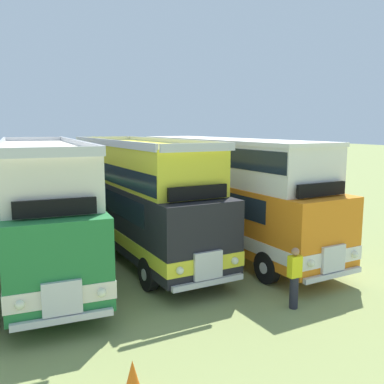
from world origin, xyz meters
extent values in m
cube|color=#237538|center=(5.34, 0.23, 1.70)|extent=(3.08, 11.36, 2.30)
cube|color=silver|center=(5.34, 0.23, 1.10)|extent=(3.12, 11.40, 0.44)
cube|color=#19232D|center=(5.36, 0.63, 2.30)|extent=(2.99, 8.96, 0.76)
cube|color=#19232D|center=(5.05, -5.33, 2.35)|extent=(2.20, 0.21, 0.90)
cube|color=silver|center=(5.04, -5.44, 1.10)|extent=(0.91, 0.17, 0.80)
cube|color=silver|center=(5.04, -5.47, 0.60)|extent=(2.30, 0.26, 0.16)
sphere|color=#EAEACC|center=(5.94, -5.49, 1.10)|extent=(0.22, 0.22, 0.22)
sphere|color=#EAEACC|center=(4.15, -5.40, 1.10)|extent=(0.22, 0.22, 0.22)
cube|color=silver|center=(5.35, 0.48, 3.60)|extent=(2.93, 10.46, 1.50)
cube|color=silver|center=(5.07, -4.89, 4.40)|extent=(2.40, 0.22, 0.24)
cube|color=silver|center=(5.60, 5.14, 4.40)|extent=(2.40, 0.22, 0.24)
cube|color=silver|center=(6.55, 0.42, 4.40)|extent=(0.64, 10.34, 0.24)
cube|color=silver|center=(4.15, 0.54, 4.40)|extent=(0.64, 10.34, 0.24)
cube|color=#19232D|center=(5.35, 0.48, 3.30)|extent=(2.97, 10.36, 0.64)
cube|color=black|center=(5.08, -4.84, 3.10)|extent=(1.90, 0.22, 0.40)
cylinder|color=black|center=(6.28, -3.85, 0.52)|extent=(0.33, 1.05, 1.04)
cylinder|color=silver|center=(6.43, -3.86, 0.52)|extent=(0.04, 0.36, 0.36)
cylinder|color=black|center=(3.98, -3.73, 0.52)|extent=(0.33, 1.05, 1.04)
cylinder|color=silver|center=(3.83, -3.72, 0.52)|extent=(0.04, 0.36, 0.36)
cylinder|color=black|center=(6.69, 3.99, 0.52)|extent=(0.33, 1.05, 1.04)
cylinder|color=silver|center=(6.84, 3.98, 0.52)|extent=(0.04, 0.36, 0.36)
cylinder|color=black|center=(4.39, 4.11, 0.52)|extent=(0.33, 1.05, 1.04)
cylinder|color=silver|center=(4.24, 4.11, 0.52)|extent=(0.04, 0.36, 0.36)
cube|color=black|center=(8.90, 0.28, 1.70)|extent=(2.96, 10.23, 2.30)
cube|color=yellow|center=(8.90, 0.28, 1.10)|extent=(3.01, 10.27, 0.44)
cube|color=#19232D|center=(8.88, 0.67, 2.30)|extent=(2.88, 7.83, 0.76)
cube|color=#19232D|center=(9.13, -4.72, 2.35)|extent=(2.20, 0.20, 0.90)
cube|color=silver|center=(9.13, -4.83, 1.10)|extent=(0.90, 0.16, 0.80)
cube|color=silver|center=(9.14, -4.86, 0.60)|extent=(2.30, 0.25, 0.16)
sphere|color=#EAEACC|center=(10.03, -4.80, 1.10)|extent=(0.22, 0.22, 0.22)
sphere|color=#EAEACC|center=(8.24, -4.88, 1.10)|extent=(0.22, 0.22, 0.22)
cube|color=yellow|center=(8.89, 0.52, 3.60)|extent=(2.82, 9.32, 1.50)
cube|color=silver|center=(9.11, -4.28, 4.40)|extent=(2.40, 0.21, 0.24)
cube|color=silver|center=(8.70, 4.63, 4.40)|extent=(2.40, 0.21, 0.24)
cube|color=silver|center=(10.09, 0.58, 4.40)|extent=(0.53, 9.22, 0.24)
cube|color=silver|center=(7.69, 0.47, 4.40)|extent=(0.53, 9.22, 0.24)
cube|color=#19232D|center=(8.89, 0.52, 3.30)|extent=(2.86, 9.23, 0.64)
cube|color=black|center=(9.11, -4.23, 3.10)|extent=(1.90, 0.21, 0.40)
cylinder|color=black|center=(10.21, -3.13, 0.52)|extent=(0.33, 1.05, 1.04)
cylinder|color=silver|center=(10.36, -3.12, 0.52)|extent=(0.04, 0.36, 0.36)
cylinder|color=black|center=(7.91, -3.24, 0.52)|extent=(0.33, 1.05, 1.04)
cylinder|color=silver|center=(7.76, -3.24, 0.52)|extent=(0.04, 0.36, 0.36)
cylinder|color=black|center=(9.90, 3.59, 0.52)|extent=(0.33, 1.05, 1.04)
cylinder|color=silver|center=(10.05, 3.59, 0.52)|extent=(0.04, 0.36, 0.36)
cylinder|color=black|center=(7.60, 3.48, 0.52)|extent=(0.33, 1.05, 1.04)
cylinder|color=silver|center=(7.45, 3.47, 0.52)|extent=(0.04, 0.36, 0.36)
cube|color=orange|center=(12.46, -0.17, 1.70)|extent=(3.13, 11.49, 2.30)
cube|color=white|center=(12.46, -0.17, 1.10)|extent=(3.17, 11.53, 0.44)
cube|color=#19232D|center=(12.44, 0.23, 2.30)|extent=(3.03, 9.10, 0.76)
cube|color=#19232D|center=(12.77, -5.78, 2.35)|extent=(2.20, 0.22, 0.90)
cube|color=silver|center=(12.78, -5.89, 1.10)|extent=(0.91, 0.17, 0.80)
cube|color=silver|center=(12.78, -5.92, 0.60)|extent=(2.30, 0.27, 0.16)
sphere|color=#EAEACC|center=(13.68, -5.85, 1.10)|extent=(0.22, 0.22, 0.22)
sphere|color=#EAEACC|center=(11.88, -5.95, 1.10)|extent=(0.22, 0.22, 0.22)
cube|color=white|center=(12.44, 0.08, 3.60)|extent=(2.98, 10.59, 1.50)
cube|color=white|center=(12.44, 0.08, 4.42)|extent=(3.04, 10.69, 0.14)
cube|color=#19232D|center=(12.44, 0.08, 3.90)|extent=(3.01, 10.49, 0.68)
cube|color=black|center=(12.74, -5.29, 3.10)|extent=(1.90, 0.23, 0.40)
cylinder|color=black|center=(13.83, -4.18, 0.52)|extent=(0.34, 1.05, 1.04)
cylinder|color=silver|center=(13.98, -4.17, 0.52)|extent=(0.04, 0.36, 0.36)
cylinder|color=black|center=(11.54, -4.31, 0.52)|extent=(0.34, 1.05, 1.04)
cylinder|color=silver|center=(11.39, -4.32, 0.52)|extent=(0.04, 0.36, 0.36)
cylinder|color=black|center=(13.39, 3.78, 0.52)|extent=(0.34, 1.05, 1.04)
cylinder|color=silver|center=(13.54, 3.79, 0.52)|extent=(0.04, 0.36, 0.36)
cylinder|color=black|center=(11.09, 3.65, 0.52)|extent=(0.34, 1.05, 1.04)
cylinder|color=silver|center=(10.94, 3.64, 0.52)|extent=(0.04, 0.36, 0.36)
cone|color=orange|center=(5.89, -7.98, 0.35)|extent=(0.36, 0.36, 0.70)
cylinder|color=#23232D|center=(11.09, -6.20, 0.45)|extent=(0.24, 0.24, 0.90)
cube|color=yellow|center=(11.09, -6.20, 1.20)|extent=(0.36, 0.22, 0.60)
sphere|color=#9E7051|center=(11.09, -6.20, 1.62)|extent=(0.22, 0.22, 0.22)
camera|label=1|loc=(3.76, -14.99, 4.98)|focal=39.61mm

